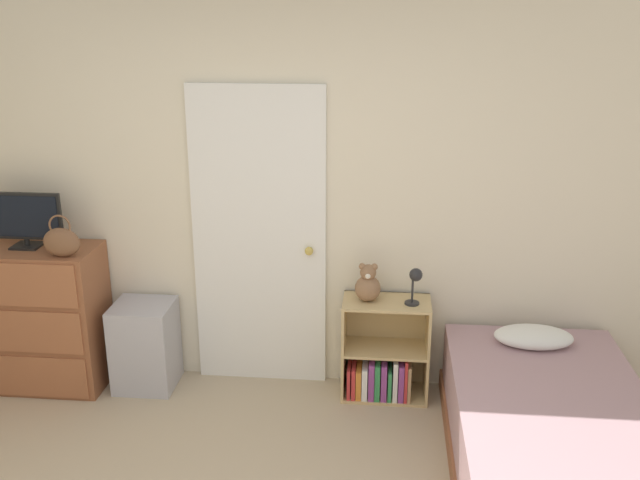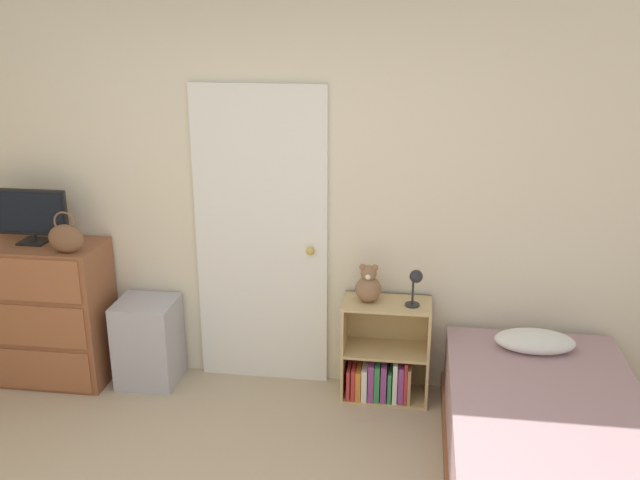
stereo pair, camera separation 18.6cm
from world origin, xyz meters
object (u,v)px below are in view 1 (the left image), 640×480
(tv, at_px, (24,219))
(storage_bin, at_px, (145,345))
(bookshelf, at_px, (383,362))
(bed, at_px, (553,442))
(handbag, at_px, (62,242))
(desk_lamp, at_px, (415,280))
(teddy_bear, at_px, (368,285))
(dresser, at_px, (36,317))

(tv, bearing_deg, storage_bin, 1.06)
(bookshelf, bearing_deg, bed, -41.60)
(handbag, xyz_separation_m, desk_lamp, (2.18, 0.16, -0.23))
(tv, height_order, bookshelf, tv)
(handbag, relative_size, storage_bin, 0.46)
(teddy_bear, xyz_separation_m, bed, (1.02, -0.81, -0.54))
(tv, bearing_deg, dresser, -78.13)
(bookshelf, xyz_separation_m, teddy_bear, (-0.11, 0.00, 0.54))
(dresser, bearing_deg, storage_bin, 3.01)
(bed, bearing_deg, tv, 166.52)
(storage_bin, xyz_separation_m, bookshelf, (1.58, 0.03, -0.06))
(dresser, xyz_separation_m, storage_bin, (0.72, 0.04, -0.19))
(tv, height_order, desk_lamp, tv)
(storage_bin, relative_size, bookshelf, 0.88)
(storage_bin, distance_m, teddy_bear, 1.55)
(desk_lamp, bearing_deg, bed, -46.60)
(dresser, height_order, bookshelf, dresser)
(tv, xyz_separation_m, desk_lamp, (2.49, 0.00, -0.32))
(tv, distance_m, teddy_bear, 2.23)
(tv, height_order, handbag, tv)
(storage_bin, xyz_separation_m, teddy_bear, (1.47, 0.03, 0.48))
(teddy_bear, bearing_deg, desk_lamp, -7.83)
(storage_bin, xyz_separation_m, bed, (2.50, -0.78, -0.06))
(bookshelf, bearing_deg, dresser, -178.43)
(bookshelf, height_order, bed, bookshelf)
(tv, relative_size, storage_bin, 0.86)
(handbag, height_order, storage_bin, handbag)
(dresser, xyz_separation_m, teddy_bear, (2.19, 0.07, 0.29))
(bookshelf, relative_size, desk_lamp, 2.75)
(desk_lamp, height_order, bed, desk_lamp)
(dresser, relative_size, handbag, 3.57)
(handbag, bearing_deg, bookshelf, 5.58)
(storage_bin, height_order, bed, storage_bin)
(desk_lamp, xyz_separation_m, bed, (0.73, -0.77, -0.60))
(bed, bearing_deg, dresser, 166.91)
(teddy_bear, bearing_deg, bookshelf, -2.01)
(tv, xyz_separation_m, bookshelf, (2.31, 0.04, -0.92))
(dresser, distance_m, tv, 0.67)
(teddy_bear, bearing_deg, tv, -178.89)
(storage_bin, bearing_deg, tv, -178.94)
(tv, relative_size, desk_lamp, 2.07)
(dresser, distance_m, bookshelf, 2.32)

